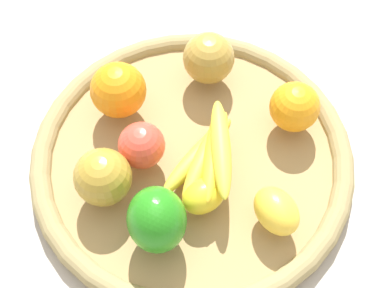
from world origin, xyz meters
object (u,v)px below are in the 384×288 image
Objects in this scene: apple_1 at (103,177)px; lemon_0 at (204,196)px; bell_pepper at (157,220)px; apple_0 at (209,58)px; apple_2 at (142,145)px; orange_0 at (118,90)px; orange_1 at (295,107)px; lemon_1 at (276,211)px; banana_bunch at (210,153)px.

apple_1 is 0.14m from lemon_0.
bell_pepper is 0.08m from lemon_0.
apple_0 reaches higher than lemon_0.
apple_2 is 0.70× the size of bell_pepper.
orange_0 reaches higher than apple_1.
lemon_0 is at bearing -20.05° from orange_1.
lemon_1 is 0.29m from orange_0.
apple_1 is at bearing 19.97° from orange_0.
orange_1 reaches higher than banana_bunch.
apple_0 is at bearing -158.28° from lemon_0.
apple_1 reaches higher than apple_2.
apple_2 is at bearing -93.92° from lemon_1.
orange_0 is at bearing -40.72° from apple_0.
lemon_0 is at bearing 73.85° from apple_2.
orange_1 is at bearing 145.08° from banana_bunch.
orange_1 is (-0.15, 0.17, 0.00)m from apple_2.
apple_1 is at bearing -10.77° from apple_0.
apple_1 reaches higher than lemon_0.
orange_1 is at bearing 130.37° from apple_2.
bell_pepper reaches higher than apple_0.
apple_0 reaches higher than apple_2.
lemon_1 is at bearing 69.42° from banana_bunch.
bell_pepper is at bearing -28.53° from lemon_0.
apple_0 is at bearing -156.21° from banana_bunch.
bell_pepper is at bearing -8.27° from banana_bunch.
apple_0 is at bearing 139.28° from orange_0.
apple_2 reaches higher than lemon_1.
apple_0 is 0.25m from apple_1.
apple_2 is 0.84× the size of apple_0.
orange_1 is 0.15m from banana_bunch.
apple_1 is at bearing -76.47° from lemon_1.
lemon_1 is at bearing 10.91° from orange_1.
apple_2 is 0.21m from lemon_1.
bell_pepper is (0.28, 0.05, 0.01)m from apple_0.
bell_pepper reaches higher than apple_2.
banana_bunch is 2.03× the size of apple_1.
apple_0 is 1.01× the size of apple_1.
bell_pepper reaches higher than orange_0.
orange_0 is at bearing -106.29° from lemon_1.
bell_pepper is (0.10, 0.07, 0.01)m from apple_2.
apple_2 is at bearing -72.39° from banana_bunch.
banana_bunch is (-0.13, 0.02, -0.02)m from bell_pepper.
orange_1 is 0.27m from bell_pepper.
apple_1 is at bearing -142.20° from bell_pepper.
bell_pepper is 0.13m from banana_bunch.
apple_0 reaches higher than orange_1.
lemon_0 is 0.75× the size of orange_0.
lemon_1 is 0.27m from apple_0.
apple_2 is at bearing -178.68° from bell_pepper.
lemon_1 is 0.17m from orange_1.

